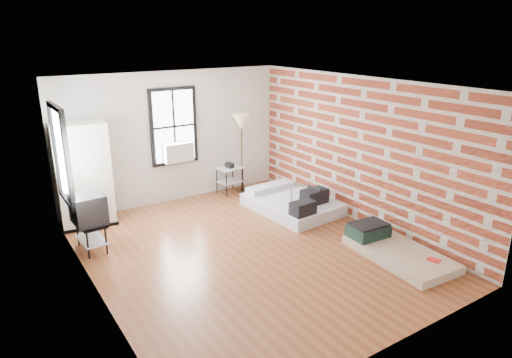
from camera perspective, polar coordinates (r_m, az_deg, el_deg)
ground at (r=7.88m, az=-0.88°, el=-8.96°), size 6.00×6.00×0.00m
room_shell at (r=7.67m, az=-0.93°, el=4.17°), size 5.02×6.02×2.80m
mattress_main at (r=9.52m, az=4.63°, el=-3.01°), size 1.50×1.95×0.60m
mattress_bare at (r=8.04m, az=16.62°, el=-8.25°), size 1.07×1.86×0.39m
wardrobe at (r=9.14m, az=-20.72°, el=0.42°), size 1.07×0.69×1.99m
side_table at (r=10.43m, az=-3.32°, el=0.81°), size 0.60×0.51×0.71m
floor_lamp at (r=10.25m, az=-1.85°, el=6.71°), size 0.39×0.39×1.81m
tv_stand at (r=8.11m, az=-20.19°, el=-3.72°), size 0.53×0.74×1.01m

